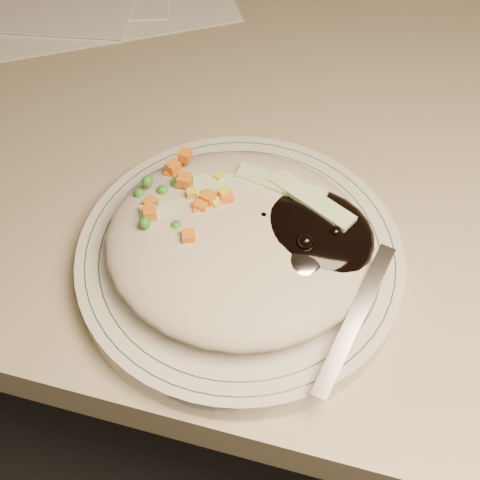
# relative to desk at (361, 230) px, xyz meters

# --- Properties ---
(desk) EXTENTS (1.40, 0.70, 0.74)m
(desk) POSITION_rel_desk_xyz_m (0.00, 0.00, 0.00)
(desk) COLOR tan
(desk) RESTS_ON ground
(plate) EXTENTS (0.24, 0.24, 0.02)m
(plate) POSITION_rel_desk_xyz_m (-0.09, -0.22, 0.21)
(plate) COLOR silver
(plate) RESTS_ON desk
(plate_rim) EXTENTS (0.23, 0.23, 0.00)m
(plate_rim) POSITION_rel_desk_xyz_m (-0.09, -0.22, 0.22)
(plate_rim) COLOR #144723
(plate_rim) RESTS_ON plate
(meal) EXTENTS (0.20, 0.19, 0.05)m
(meal) POSITION_rel_desk_xyz_m (-0.08, -0.22, 0.24)
(meal) COLOR #B9AF96
(meal) RESTS_ON plate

